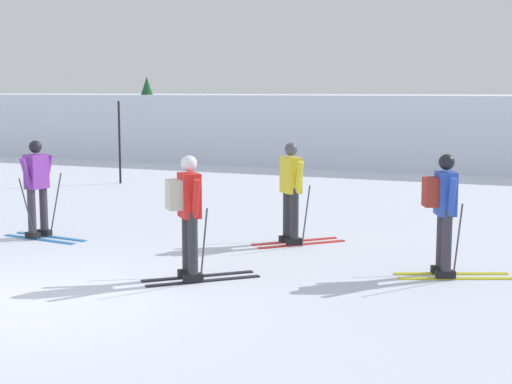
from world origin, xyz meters
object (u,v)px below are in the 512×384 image
trail_marker_pole (120,142)px  skier_blue (444,209)px  conifer_far_left (147,109)px  skier_red (188,211)px  skier_purple (37,186)px  skier_yellow (291,190)px

trail_marker_pole → skier_blue: bearing=-36.6°
conifer_far_left → skier_red: bearing=-57.7°
skier_purple → conifer_far_left: (-6.13, 14.10, 0.95)m
skier_blue → skier_red: same height
skier_yellow → skier_red: bearing=-99.0°
skier_yellow → conifer_far_left: size_ratio=0.56×
skier_blue → trail_marker_pole: 12.36m
skier_blue → skier_purple: same height
skier_purple → conifer_far_left: bearing=113.5°
skier_purple → conifer_far_left: size_ratio=0.56×
skier_red → skier_yellow: bearing=81.0°
skier_yellow → conifer_far_left: 16.61m
skier_red → trail_marker_pole: bearing=127.3°
trail_marker_pole → skier_yellow: bearing=-39.9°
skier_yellow → skier_blue: bearing=-26.0°
skier_yellow → skier_red: size_ratio=1.00×
trail_marker_pole → conifer_far_left: bearing=114.8°
skier_blue → skier_purple: 6.97m
skier_red → conifer_far_left: 18.67m
skier_red → trail_marker_pole: (-6.78, 8.90, 0.18)m
skier_blue → conifer_far_left: 19.37m
skier_blue → skier_yellow: 3.00m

